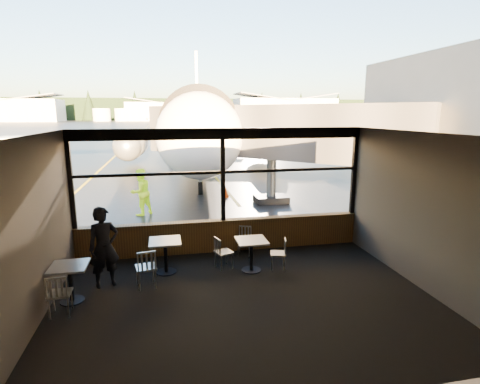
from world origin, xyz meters
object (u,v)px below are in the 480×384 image
object	(u,v)px
chair_left_s	(60,294)
cone_nose	(225,192)
passenger	(104,247)
chair_near_e	(278,254)
ground_crew	(141,192)
cafe_table_mid	(166,257)
jet_bridge	(285,151)
chair_near_n	(244,241)
cafe_table_left	(71,284)
cafe_table_near	(251,255)
airliner	(197,93)
chair_near_w	(224,252)
chair_mid_s	(146,268)

from	to	relation	value
chair_left_s	cone_nose	size ratio (longest dim) A/B	1.78
passenger	chair_near_e	bearing A→B (deg)	-18.77
ground_crew	cone_nose	distance (m)	4.49
cafe_table_mid	ground_crew	world-z (taller)	ground_crew
jet_bridge	chair_near_n	xyz separation A→B (m)	(-3.07, -5.90, -1.89)
cafe_table_left	ground_crew	world-z (taller)	ground_crew
cafe_table_mid	chair_near_n	distance (m)	2.31
cafe_table_near	cafe_table_mid	bearing A→B (deg)	171.42
cafe_table_mid	cafe_table_left	bearing A→B (deg)	-150.84
passenger	cafe_table_mid	bearing A→B (deg)	-2.19
chair_near_e	passenger	bearing A→B (deg)	107.09
passenger	cone_nose	size ratio (longest dim) A/B	3.79
cafe_table_mid	chair_left_s	size ratio (longest dim) A/B	0.96
cafe_table_near	chair_near_e	size ratio (longest dim) A/B	1.03
airliner	passenger	xyz separation A→B (m)	(-4.13, -21.25, -4.45)
jet_bridge	cone_nose	size ratio (longest dim) A/B	21.42
chair_left_s	cone_nose	world-z (taller)	chair_left_s
airliner	cafe_table_near	xyz separation A→B (m)	(-0.67, -21.12, -4.97)
cafe_table_near	chair_near_n	bearing A→B (deg)	86.75
chair_left_s	cafe_table_left	bearing A→B (deg)	79.29
jet_bridge	chair_near_w	xyz separation A→B (m)	(-3.78, -6.70, -1.87)
airliner	passenger	bearing A→B (deg)	-95.98
cafe_table_left	passenger	world-z (taller)	passenger
chair_near_e	chair_mid_s	world-z (taller)	chair_mid_s
jet_bridge	cafe_table_near	xyz separation A→B (m)	(-3.13, -7.02, -1.88)
chair_near_e	chair_near_w	distance (m)	1.38
passenger	jet_bridge	bearing A→B (deg)	26.77
cafe_table_mid	chair_left_s	distance (m)	2.60
ground_crew	cone_nose	xyz separation A→B (m)	(3.71, 2.43, -0.66)
airliner	cafe_table_near	bearing A→B (deg)	-86.82
jet_bridge	chair_mid_s	bearing A→B (deg)	-127.49
chair_mid_s	airliner	bearing A→B (deg)	71.36
chair_mid_s	ground_crew	world-z (taller)	ground_crew
cafe_table_left	chair_near_w	xyz separation A→B (m)	(3.42, 1.09, 0.01)
cafe_table_mid	chair_mid_s	distance (m)	0.83
chair_near_w	chair_left_s	bearing A→B (deg)	-83.94
ground_crew	cafe_table_left	bearing A→B (deg)	40.66
ground_crew	airliner	bearing A→B (deg)	-143.91
cafe_table_left	chair_mid_s	xyz separation A→B (m)	(1.52, 0.39, 0.06)
passenger	cone_nose	world-z (taller)	passenger
chair_near_n	chair_left_s	distance (m)	4.85
cafe_table_left	ground_crew	size ratio (longest dim) A/B	0.45
chair_mid_s	cone_nose	distance (m)	9.42
jet_bridge	ground_crew	bearing A→B (deg)	-170.73
chair_near_w	chair_mid_s	world-z (taller)	chair_mid_s
cafe_table_near	cone_nose	distance (m)	8.48
cafe_table_left	chair_near_n	xyz separation A→B (m)	(4.13, 1.90, -0.01)
jet_bridge	chair_near_n	bearing A→B (deg)	-117.49
cafe_table_near	chair_near_w	distance (m)	0.72
airliner	chair_mid_s	size ratio (longest dim) A/B	38.00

